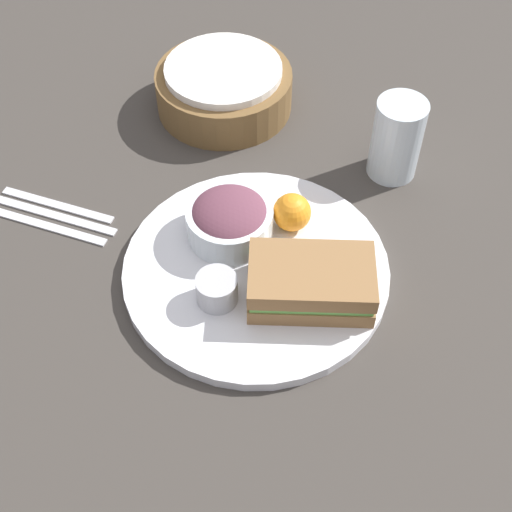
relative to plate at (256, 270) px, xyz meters
The scene contains 11 objects.
ground_plane 0.01m from the plate, ahead, with size 4.00×4.00×0.00m, color #3D3833.
plate is the anchor object (origin of this frame).
sandwich 0.09m from the plate, 18.68° to the right, with size 0.16×0.12×0.05m.
salad_bowl 0.07m from the plate, 137.73° to the left, with size 0.11×0.11×0.06m.
dressing_cup 0.07m from the plate, 117.18° to the right, with size 0.05×0.05×0.04m, color #B7B7BC.
orange_wedge 0.09m from the plate, 71.97° to the left, with size 0.05×0.05×0.05m, color orange.
drink_glass 0.27m from the plate, 60.14° to the left, with size 0.07×0.07×0.12m, color silver.
bread_basket 0.33m from the plate, 114.33° to the left, with size 0.21×0.21×0.07m.
fork 0.30m from the plate, behind, with size 0.19×0.01×0.01m, color silver.
knife 0.29m from the plate, behind, with size 0.19×0.01×0.01m, color silver.
spoon 0.30m from the plate, behind, with size 0.17×0.01×0.01m, color silver.
Camera 1 is at (0.15, -0.53, 0.71)m, focal length 50.00 mm.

